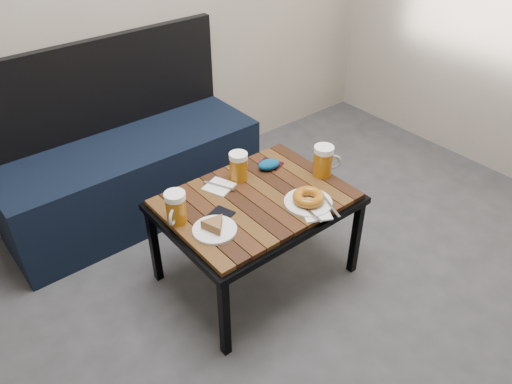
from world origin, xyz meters
TOP-DOWN VIEW (x-y plane):
  - bench at (-0.01, 1.76)m, footprint 1.40×0.50m
  - cafe_table at (0.19, 0.92)m, footprint 0.84×0.62m
  - beer_mug_left at (-0.17, 0.99)m, footprint 0.13×0.12m
  - beer_mug_centre at (0.23, 1.08)m, footprint 0.13×0.11m
  - beer_mug_right at (0.56, 0.86)m, footprint 0.14×0.12m
  - plate_pie at (-0.08, 0.84)m, footprint 0.18×0.18m
  - plate_bagel at (0.34, 0.73)m, footprint 0.21×0.27m
  - napkin_left at (0.11, 1.08)m, footprint 0.15×0.15m
  - napkin_right at (0.31, 0.66)m, footprint 0.15×0.14m
  - passport_navy at (-0.02, 0.90)m, footprint 0.15×0.13m
  - passport_burgundy at (0.42, 1.08)m, footprint 0.11×0.13m
  - knit_pouch at (0.39, 1.06)m, footprint 0.12×0.09m

SIDE VIEW (x-z plane):
  - bench at x=-0.01m, z-range -0.20..0.75m
  - cafe_table at x=0.19m, z-range 0.19..0.66m
  - passport_burgundy at x=0.42m, z-range 0.47..0.48m
  - passport_navy at x=-0.02m, z-range 0.47..0.48m
  - napkin_right at x=0.31m, z-range 0.47..0.48m
  - napkin_left at x=0.11m, z-range 0.47..0.48m
  - plate_pie at x=-0.08m, z-range 0.47..0.52m
  - knit_pouch at x=0.39m, z-range 0.47..0.52m
  - plate_bagel at x=0.34m, z-range 0.47..0.52m
  - beer_mug_centre at x=0.23m, z-range 0.47..0.61m
  - beer_mug_left at x=-0.17m, z-range 0.47..0.61m
  - beer_mug_right at x=0.56m, z-range 0.47..0.62m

